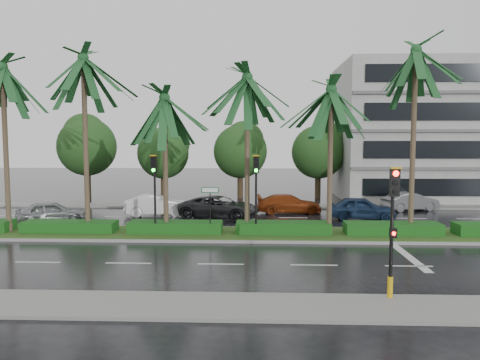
{
  "coord_description": "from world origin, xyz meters",
  "views": [
    {
      "loc": [
        1.59,
        -24.63,
        5.39
      ],
      "look_at": [
        0.59,
        1.5,
        3.06
      ],
      "focal_mm": 35.0,
      "sensor_mm": 36.0,
      "label": 1
    }
  ],
  "objects_px": {
    "street_sign": "(210,199)",
    "signal_near": "(393,227)",
    "car_silver": "(51,212)",
    "car_grey": "(410,201)",
    "signal_median_left": "(154,183)",
    "car_white": "(156,205)",
    "car_red": "(289,204)",
    "car_darkgrey": "(219,207)",
    "car_blue": "(361,208)"
  },
  "relations": [
    {
      "from": "car_silver",
      "to": "car_blue",
      "type": "bearing_deg",
      "value": -108.08
    },
    {
      "from": "signal_near",
      "to": "car_blue",
      "type": "height_order",
      "value": "signal_near"
    },
    {
      "from": "car_silver",
      "to": "car_blue",
      "type": "xyz_separation_m",
      "value": [
        20.0,
        2.24,
        0.03
      ]
    },
    {
      "from": "street_sign",
      "to": "signal_near",
      "type": "bearing_deg",
      "value": -54.66
    },
    {
      "from": "car_silver",
      "to": "car_white",
      "type": "height_order",
      "value": "car_white"
    },
    {
      "from": "car_darkgrey",
      "to": "car_blue",
      "type": "height_order",
      "value": "car_blue"
    },
    {
      "from": "car_silver",
      "to": "car_white",
      "type": "xyz_separation_m",
      "value": [
        6.0,
        3.33,
        0.01
      ]
    },
    {
      "from": "car_silver",
      "to": "car_red",
      "type": "xyz_separation_m",
      "value": [
        15.34,
        4.76,
        -0.05
      ]
    },
    {
      "from": "car_darkgrey",
      "to": "car_red",
      "type": "relative_size",
      "value": 1.16
    },
    {
      "from": "signal_median_left",
      "to": "car_white",
      "type": "distance_m",
      "value": 7.75
    },
    {
      "from": "car_silver",
      "to": "car_blue",
      "type": "distance_m",
      "value": 20.12
    },
    {
      "from": "signal_median_left",
      "to": "car_darkgrey",
      "type": "bearing_deg",
      "value": 64.49
    },
    {
      "from": "car_silver",
      "to": "car_red",
      "type": "height_order",
      "value": "car_silver"
    },
    {
      "from": "street_sign",
      "to": "car_blue",
      "type": "bearing_deg",
      "value": 32.2
    },
    {
      "from": "car_blue",
      "to": "car_grey",
      "type": "xyz_separation_m",
      "value": [
        4.5,
        4.04,
        -0.06
      ]
    },
    {
      "from": "signal_near",
      "to": "car_silver",
      "type": "relative_size",
      "value": 1.02
    },
    {
      "from": "car_white",
      "to": "car_red",
      "type": "bearing_deg",
      "value": -93.33
    },
    {
      "from": "car_darkgrey",
      "to": "car_blue",
      "type": "bearing_deg",
      "value": -77.1
    },
    {
      "from": "car_white",
      "to": "car_darkgrey",
      "type": "bearing_deg",
      "value": -114.17
    },
    {
      "from": "car_grey",
      "to": "car_silver",
      "type": "bearing_deg",
      "value": 87.09
    },
    {
      "from": "signal_median_left",
      "to": "car_blue",
      "type": "bearing_deg",
      "value": 26.25
    },
    {
      "from": "signal_median_left",
      "to": "car_grey",
      "type": "xyz_separation_m",
      "value": [
        17.0,
        10.2,
        -2.3
      ]
    },
    {
      "from": "car_red",
      "to": "car_blue",
      "type": "bearing_deg",
      "value": -122.81
    },
    {
      "from": "car_silver",
      "to": "car_blue",
      "type": "relative_size",
      "value": 0.96
    },
    {
      "from": "car_silver",
      "to": "car_darkgrey",
      "type": "xyz_separation_m",
      "value": [
        10.5,
        2.36,
        0.03
      ]
    },
    {
      "from": "car_silver",
      "to": "car_grey",
      "type": "height_order",
      "value": "car_silver"
    },
    {
      "from": "car_red",
      "to": "car_blue",
      "type": "height_order",
      "value": "car_blue"
    },
    {
      "from": "signal_near",
      "to": "street_sign",
      "type": "xyz_separation_m",
      "value": [
        -7.0,
        9.87,
        -0.38
      ]
    },
    {
      "from": "signal_near",
      "to": "car_white",
      "type": "relative_size",
      "value": 0.98
    },
    {
      "from": "car_white",
      "to": "car_darkgrey",
      "type": "height_order",
      "value": "car_darkgrey"
    },
    {
      "from": "car_white",
      "to": "car_grey",
      "type": "bearing_deg",
      "value": -92.99
    },
    {
      "from": "car_blue",
      "to": "car_grey",
      "type": "relative_size",
      "value": 1.06
    },
    {
      "from": "signal_median_left",
      "to": "car_white",
      "type": "xyz_separation_m",
      "value": [
        -1.5,
        7.25,
        -2.26
      ]
    },
    {
      "from": "signal_median_left",
      "to": "car_white",
      "type": "bearing_deg",
      "value": 101.68
    },
    {
      "from": "signal_median_left",
      "to": "street_sign",
      "type": "bearing_deg",
      "value": 3.47
    },
    {
      "from": "street_sign",
      "to": "car_silver",
      "type": "distance_m",
      "value": 11.23
    },
    {
      "from": "street_sign",
      "to": "car_red",
      "type": "distance_m",
      "value": 9.89
    },
    {
      "from": "car_darkgrey",
      "to": "car_grey",
      "type": "height_order",
      "value": "car_darkgrey"
    },
    {
      "from": "car_silver",
      "to": "signal_near",
      "type": "bearing_deg",
      "value": -152.35
    },
    {
      "from": "signal_median_left",
      "to": "street_sign",
      "type": "distance_m",
      "value": 3.13
    },
    {
      "from": "car_white",
      "to": "car_darkgrey",
      "type": "relative_size",
      "value": 0.82
    },
    {
      "from": "signal_median_left",
      "to": "car_red",
      "type": "xyz_separation_m",
      "value": [
        7.84,
        8.68,
        -2.32
      ]
    },
    {
      "from": "car_grey",
      "to": "car_blue",
      "type": "bearing_deg",
      "value": 114.62
    },
    {
      "from": "signal_median_left",
      "to": "car_silver",
      "type": "height_order",
      "value": "signal_median_left"
    },
    {
      "from": "car_blue",
      "to": "signal_near",
      "type": "bearing_deg",
      "value": 177.41
    },
    {
      "from": "car_darkgrey",
      "to": "car_blue",
      "type": "relative_size",
      "value": 1.22
    },
    {
      "from": "car_silver",
      "to": "car_grey",
      "type": "xyz_separation_m",
      "value": [
        24.5,
        6.28,
        -0.03
      ]
    },
    {
      "from": "car_red",
      "to": "car_grey",
      "type": "bearing_deg",
      "value": -85.04
    },
    {
      "from": "street_sign",
      "to": "car_grey",
      "type": "height_order",
      "value": "street_sign"
    },
    {
      "from": "car_red",
      "to": "car_blue",
      "type": "xyz_separation_m",
      "value": [
        4.66,
        -2.52,
        0.08
      ]
    }
  ]
}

